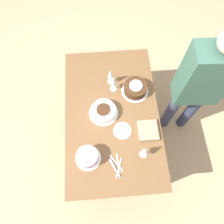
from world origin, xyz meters
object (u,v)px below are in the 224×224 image
object	(u,v)px
cake_back_decorated	(88,157)
person_cutting	(200,85)
wine_glass_far	(113,81)
wine_glass_near	(110,74)
cake_center_white	(103,111)
wine_glass_extra	(145,151)
cake_front_chocolate	(135,88)

from	to	relation	value
cake_back_decorated	person_cutting	size ratio (longest dim) A/B	0.13
cake_back_decorated	person_cutting	bearing A→B (deg)	-62.76
cake_back_decorated	wine_glass_far	world-z (taller)	wine_glass_far
cake_back_decorated	wine_glass_near	distance (m)	0.78
cake_center_white	person_cutting	xyz separation A→B (m)	(0.11, -0.85, 0.17)
wine_glass_near	wine_glass_far	world-z (taller)	wine_glass_far
wine_glass_far	wine_glass_extra	world-z (taller)	wine_glass_far
cake_front_chocolate	wine_glass_far	bearing A→B (deg)	79.32
cake_back_decorated	cake_front_chocolate	bearing A→B (deg)	-37.62
wine_glass_far	wine_glass_extra	distance (m)	0.68
cake_front_chocolate	person_cutting	xyz separation A→B (m)	(-0.09, -0.54, 0.16)
wine_glass_near	person_cutting	bearing A→B (deg)	-105.53
cake_center_white	cake_front_chocolate	distance (m)	0.38
cake_front_chocolate	wine_glass_far	size ratio (longest dim) A/B	1.19
cake_center_white	wine_glass_far	bearing A→B (deg)	-24.32
cake_back_decorated	person_cutting	distance (m)	1.14
wine_glass_extra	person_cutting	size ratio (longest dim) A/B	0.12
cake_front_chocolate	person_cutting	distance (m)	0.57
cake_center_white	cake_front_chocolate	world-z (taller)	cake_front_chocolate
cake_back_decorated	person_cutting	world-z (taller)	person_cutting
cake_center_white	cake_back_decorated	xyz separation A→B (m)	(-0.41, 0.16, 0.02)
wine_glass_far	person_cutting	xyz separation A→B (m)	(-0.13, -0.74, 0.06)
cake_front_chocolate	wine_glass_near	xyz separation A→B (m)	(0.12, 0.23, 0.09)
person_cutting	cake_back_decorated	bearing A→B (deg)	30.35
cake_back_decorated	wine_glass_far	bearing A→B (deg)	-22.28
wine_glass_far	wine_glass_extra	xyz separation A→B (m)	(-0.65, -0.20, -0.01)
cake_center_white	cake_front_chocolate	bearing A→B (deg)	-56.86
wine_glass_far	cake_front_chocolate	bearing A→B (deg)	-100.68
cake_center_white	cake_back_decorated	size ratio (longest dim) A/B	1.22
cake_front_chocolate	wine_glass_near	world-z (taller)	wine_glass_near
cake_back_decorated	wine_glass_near	world-z (taller)	wine_glass_near
person_cutting	cake_center_white	bearing A→B (deg)	10.63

